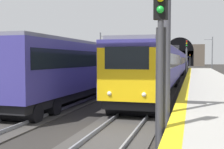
# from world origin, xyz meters

# --- Properties ---
(ground_plane) EXTENTS (320.00, 320.00, 0.00)m
(ground_plane) POSITION_xyz_m (0.00, 0.00, 0.00)
(ground_plane) COLOR #282623
(platform_right_edge_strip) EXTENTS (112.00, 0.50, 0.01)m
(platform_right_edge_strip) POSITION_xyz_m (0.00, -2.29, 0.91)
(platform_right_edge_strip) COLOR yellow
(platform_right_edge_strip) RESTS_ON platform_right
(track_main_line) EXTENTS (160.00, 2.87, 0.21)m
(track_main_line) POSITION_xyz_m (0.00, 0.00, 0.04)
(track_main_line) COLOR #383533
(track_main_line) RESTS_ON ground_plane
(train_main_approaching) EXTENTS (83.20, 2.94, 4.82)m
(train_main_approaching) POSITION_xyz_m (44.00, 0.00, 2.26)
(train_main_approaching) COLOR navy
(train_main_approaching) RESTS_ON ground_plane
(train_adjacent_platform) EXTENTS (39.97, 3.17, 4.90)m
(train_adjacent_platform) POSITION_xyz_m (20.60, 4.81, 2.31)
(train_adjacent_platform) COLOR navy
(train_adjacent_platform) RESTS_ON ground_plane
(railway_signal_near) EXTENTS (0.39, 0.38, 4.97)m
(railway_signal_near) POSITION_xyz_m (-1.69, -1.89, 3.02)
(railway_signal_near) COLOR #38383D
(railway_signal_near) RESTS_ON ground_plane
(railway_signal_mid) EXTENTS (0.39, 0.38, 5.63)m
(railway_signal_mid) POSITION_xyz_m (34.89, -1.89, 3.39)
(railway_signal_mid) COLOR #4C4C54
(railway_signal_mid) RESTS_ON ground_plane
(railway_signal_far) EXTENTS (0.39, 0.38, 4.64)m
(railway_signal_far) POSITION_xyz_m (99.38, -1.89, 2.74)
(railway_signal_far) COLOR #38383D
(railway_signal_far) RESTS_ON ground_plane
(tunnel_portal) EXTENTS (2.74, 19.88, 11.78)m
(tunnel_portal) POSITION_xyz_m (116.92, 2.40, 4.47)
(tunnel_portal) COLOR #51473D
(tunnel_portal) RESTS_ON ground_plane
(catenary_mast_near) EXTENTS (0.22, 2.13, 7.14)m
(catenary_mast_near) POSITION_xyz_m (36.28, 11.71, 3.68)
(catenary_mast_near) COLOR #595B60
(catenary_mast_near) RESTS_ON ground_plane
(catenary_mast_far) EXTENTS (0.22, 1.88, 7.75)m
(catenary_mast_far) POSITION_xyz_m (59.12, -6.91, 3.97)
(catenary_mast_far) COLOR #595B60
(catenary_mast_far) RESTS_ON ground_plane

